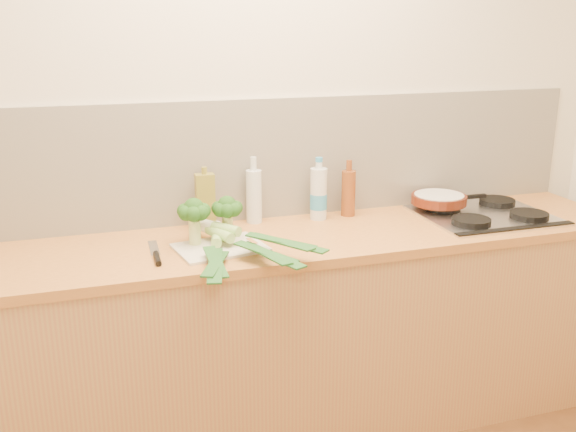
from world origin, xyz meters
name	(u,v)px	position (x,y,z in m)	size (l,w,h in m)	color
room_shell	(253,160)	(0.00, 1.49, 1.17)	(3.50, 3.50, 3.50)	beige
counter	(273,336)	(0.00, 1.20, 0.45)	(3.20, 0.62, 0.90)	#AC8647
gas_hob	(485,214)	(1.02, 1.20, 0.91)	(0.58, 0.50, 0.04)	silver
chopping_board	(220,248)	(-0.23, 1.13, 0.91)	(0.34, 0.25, 0.01)	beige
broccoli_left	(194,213)	(-0.32, 1.19, 1.04)	(0.13, 0.13, 0.19)	#BDCB76
broccoli_right	(227,209)	(-0.18, 1.22, 1.03)	(0.13, 0.13, 0.18)	#BDCB76
leek_front	(216,245)	(-0.26, 1.09, 0.93)	(0.20, 0.64, 0.04)	white
leek_mid	(231,238)	(-0.20, 1.10, 0.95)	(0.31, 0.65, 0.04)	white
leek_back	(242,233)	(-0.15, 1.10, 0.97)	(0.42, 0.54, 0.04)	white
chefs_knife	(156,256)	(-0.49, 1.11, 0.91)	(0.04, 0.30, 0.02)	silver
skillet	(439,199)	(0.86, 1.34, 0.96)	(0.38, 0.26, 0.04)	#521C0D
oil_tin	(205,201)	(-0.24, 1.41, 1.02)	(0.08, 0.05, 0.27)	olive
glass_bottle	(254,195)	(-0.01, 1.44, 1.02)	(0.07, 0.07, 0.30)	silver
amber_bottle	(348,192)	(0.43, 1.41, 1.01)	(0.06, 0.06, 0.26)	brown
water_bottle	(319,195)	(0.28, 1.40, 1.01)	(0.08, 0.08, 0.26)	silver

